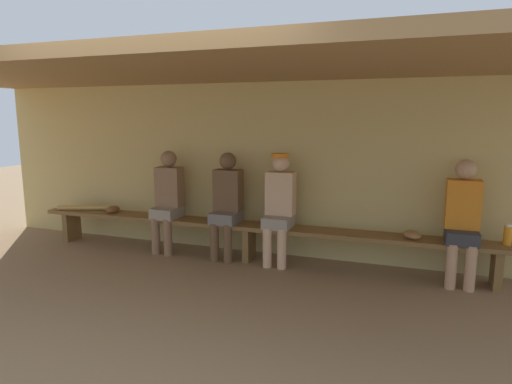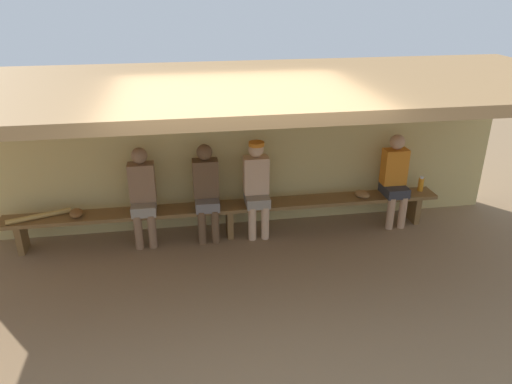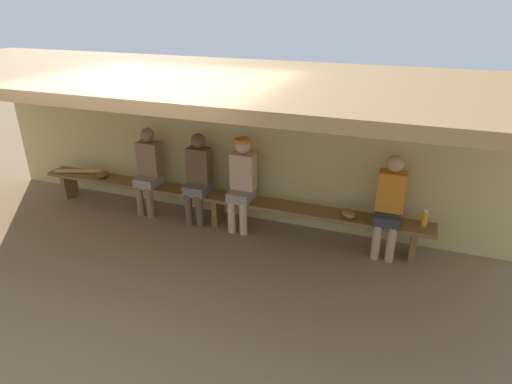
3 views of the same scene
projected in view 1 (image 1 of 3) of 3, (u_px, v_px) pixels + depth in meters
name	position (u px, v px, depth m)	size (l,w,h in m)	color
ground_plane	(191.00, 310.00, 4.04)	(24.00, 24.00, 0.00)	#8C6D4C
back_wall	(261.00, 169.00, 5.72)	(8.00, 0.20, 2.20)	tan
dugout_roof	(219.00, 66.00, 4.31)	(8.00, 2.80, 0.12)	#9E7547
bench	(249.00, 230.00, 5.42)	(6.00, 0.36, 0.46)	brown
player_leftmost	(168.00, 197.00, 5.74)	(0.34, 0.42, 1.34)	gray
player_shirtless_tan	(279.00, 203.00, 5.24)	(0.34, 0.42, 1.34)	gray
player_in_red	(463.00, 217.00, 4.58)	(0.34, 0.42, 1.34)	#333338
player_near_post	(226.00, 201.00, 5.46)	(0.34, 0.42, 1.34)	slate
water_bottle_orange	(508.00, 235.00, 4.51)	(0.08, 0.08, 0.22)	orange
baseball_glove_dark_brown	(412.00, 235.00, 4.75)	(0.24, 0.17, 0.09)	olive
baseball_glove_worn	(113.00, 209.00, 6.05)	(0.24, 0.17, 0.09)	brown
baseball_bat	(85.00, 208.00, 6.22)	(0.07, 0.07, 0.80)	tan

